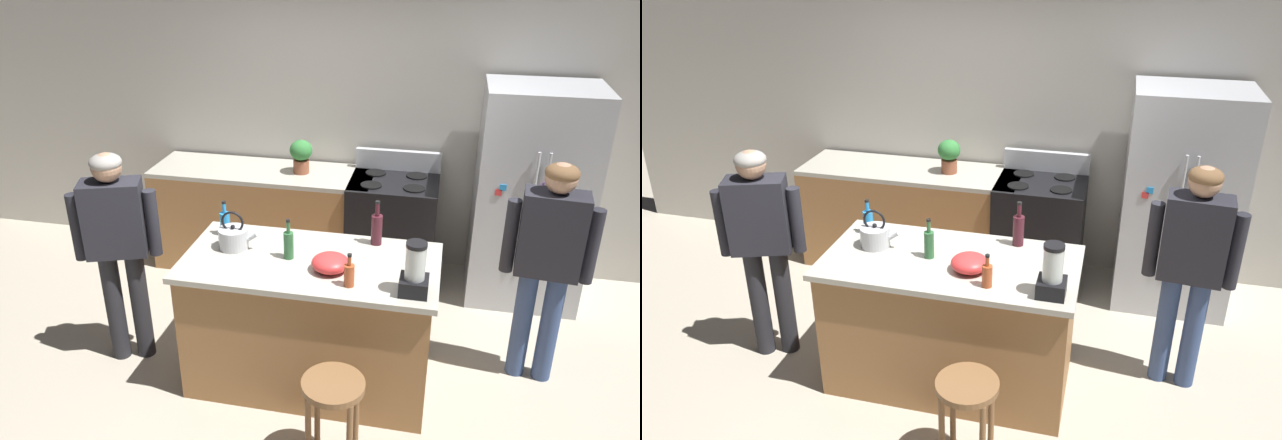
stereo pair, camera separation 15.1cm
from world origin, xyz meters
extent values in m
plane|color=#B2A893|center=(0.00, 0.00, 0.00)|extent=(14.00, 14.00, 0.00)
cube|color=#BCB7AD|center=(0.00, 1.95, 1.35)|extent=(8.00, 0.10, 2.70)
cube|color=#9E6B3D|center=(0.00, 0.00, 0.46)|extent=(1.61, 0.79, 0.92)
cube|color=#B2AD9E|center=(0.00, 0.00, 0.94)|extent=(1.67, 0.85, 0.04)
cube|color=#9E6B3D|center=(-0.80, 1.55, 0.46)|extent=(2.00, 0.64, 0.92)
cube|color=#B2AD9E|center=(-0.80, 1.55, 0.94)|extent=(2.00, 0.64, 0.04)
cube|color=#B7BABF|center=(1.52, 1.50, 0.92)|extent=(0.90, 0.70, 1.83)
cylinder|color=#B7BABF|center=(1.48, 1.13, 1.01)|extent=(0.02, 0.02, 0.83)
cylinder|color=#B7BABF|center=(1.56, 1.13, 1.01)|extent=(0.02, 0.02, 0.83)
cube|color=#268CD8|center=(1.25, 1.15, 1.12)|extent=(0.05, 0.01, 0.05)
cube|color=red|center=(1.22, 1.15, 1.07)|extent=(0.05, 0.01, 0.05)
cube|color=purple|center=(1.56, 1.15, 1.16)|extent=(0.05, 0.01, 0.05)
cube|color=yellow|center=(1.58, 1.15, 0.73)|extent=(0.05, 0.01, 0.05)
cube|color=orange|center=(1.66, 1.15, 0.74)|extent=(0.05, 0.01, 0.05)
cube|color=black|center=(0.39, 1.52, 0.48)|extent=(0.76, 0.64, 0.96)
cube|color=black|center=(0.39, 1.20, 0.43)|extent=(0.60, 0.01, 0.24)
cube|color=#B7BABF|center=(0.39, 1.81, 1.05)|extent=(0.76, 0.06, 0.18)
cylinder|color=black|center=(0.21, 1.37, 0.96)|extent=(0.18, 0.18, 0.01)
cylinder|color=black|center=(0.57, 1.37, 0.96)|extent=(0.18, 0.18, 0.01)
cylinder|color=black|center=(0.21, 1.67, 0.96)|extent=(0.18, 0.18, 0.01)
cylinder|color=black|center=(0.57, 1.67, 0.96)|extent=(0.18, 0.18, 0.01)
cylinder|color=#26262B|center=(-1.45, -0.05, 0.43)|extent=(0.17, 0.17, 0.86)
cylinder|color=#26262B|center=(-1.28, 0.01, 0.43)|extent=(0.17, 0.17, 0.86)
cube|color=#26262D|center=(-1.36, -0.02, 1.13)|extent=(0.45, 0.34, 0.53)
cylinder|color=#26262D|center=(-1.60, -0.10, 1.08)|extent=(0.12, 0.12, 0.48)
cylinder|color=#26262D|center=(-1.13, 0.07, 1.08)|extent=(0.12, 0.12, 0.48)
sphere|color=tan|center=(-1.36, -0.02, 1.49)|extent=(0.26, 0.26, 0.20)
ellipsoid|color=gray|center=(-1.36, -0.02, 1.53)|extent=(0.27, 0.27, 0.12)
cylinder|color=#384C7A|center=(1.60, 0.36, 0.42)|extent=(0.14, 0.14, 0.84)
cylinder|color=#384C7A|center=(1.42, 0.38, 0.42)|extent=(0.14, 0.14, 0.84)
cube|color=#26262D|center=(1.51, 0.37, 1.12)|extent=(0.42, 0.26, 0.57)
cylinder|color=#26262D|center=(1.76, 0.34, 1.07)|extent=(0.10, 0.10, 0.51)
cylinder|color=#26262D|center=(1.26, 0.39, 1.07)|extent=(0.10, 0.10, 0.51)
sphere|color=tan|center=(1.51, 0.37, 1.51)|extent=(0.22, 0.22, 0.20)
ellipsoid|color=brown|center=(1.51, 0.37, 1.54)|extent=(0.23, 0.23, 0.12)
cylinder|color=brown|center=(0.30, -0.76, 0.61)|extent=(0.36, 0.36, 0.04)
cylinder|color=brown|center=(0.19, -0.88, 0.29)|extent=(0.04, 0.04, 0.59)
cylinder|color=brown|center=(0.19, -0.64, 0.29)|extent=(0.04, 0.04, 0.59)
cylinder|color=brown|center=(0.42, -0.64, 0.29)|extent=(0.04, 0.04, 0.59)
cylinder|color=brown|center=(-0.44, 1.55, 1.02)|extent=(0.14, 0.14, 0.12)
ellipsoid|color=#337A38|center=(-0.44, 1.55, 1.17)|extent=(0.20, 0.20, 0.18)
cube|color=black|center=(0.69, -0.26, 1.01)|extent=(0.17, 0.17, 0.10)
cylinder|color=silver|center=(0.69, -0.26, 1.16)|extent=(0.12, 0.12, 0.21)
cylinder|color=black|center=(0.69, -0.26, 1.27)|extent=(0.12, 0.12, 0.02)
cylinder|color=#268CD8|center=(-0.67, 0.24, 1.04)|extent=(0.07, 0.07, 0.17)
cylinder|color=#268CD8|center=(-0.67, 0.24, 1.16)|extent=(0.03, 0.03, 0.07)
cylinder|color=black|center=(-0.67, 0.24, 1.20)|extent=(0.03, 0.03, 0.02)
cylinder|color=#2D6638|center=(-0.14, 0.00, 1.05)|extent=(0.07, 0.07, 0.18)
cylinder|color=#2D6638|center=(-0.14, 0.00, 1.18)|extent=(0.03, 0.03, 0.08)
cylinder|color=black|center=(-0.14, 0.00, 1.22)|extent=(0.03, 0.03, 0.02)
cylinder|color=#471923|center=(0.39, 0.32, 1.06)|extent=(0.08, 0.08, 0.21)
cylinder|color=#471923|center=(0.39, 0.32, 1.21)|extent=(0.03, 0.03, 0.09)
cylinder|color=black|center=(0.39, 0.32, 1.26)|extent=(0.03, 0.03, 0.02)
cylinder|color=#B24C26|center=(0.30, -0.26, 1.03)|extent=(0.06, 0.06, 0.14)
cylinder|color=#B24C26|center=(0.30, -0.26, 1.13)|extent=(0.02, 0.02, 0.06)
cylinder|color=black|center=(0.30, -0.26, 1.16)|extent=(0.03, 0.03, 0.02)
ellipsoid|color=red|center=(0.15, -0.10, 1.01)|extent=(0.24, 0.24, 0.11)
cylinder|color=#B7BABF|center=(-0.54, 0.06, 1.03)|extent=(0.20, 0.20, 0.14)
sphere|color=black|center=(-0.54, 0.06, 1.11)|extent=(0.03, 0.03, 0.03)
cylinder|color=#B7BABF|center=(-0.41, 0.06, 1.05)|extent=(0.09, 0.03, 0.08)
torus|color=black|center=(-0.54, 0.06, 1.15)|extent=(0.16, 0.02, 0.16)
camera|label=1|loc=(0.80, -3.39, 2.87)|focal=34.29mm
camera|label=2|loc=(0.94, -3.36, 2.87)|focal=34.29mm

